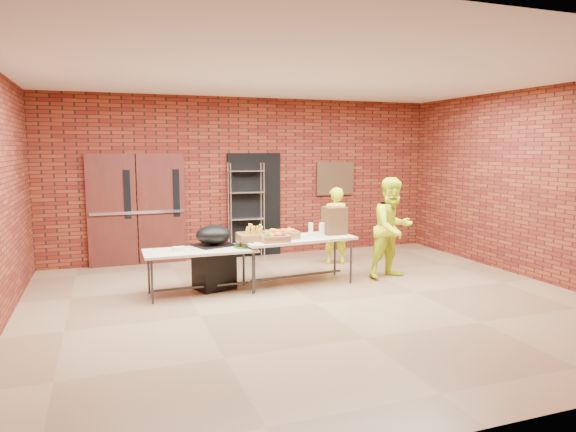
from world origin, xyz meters
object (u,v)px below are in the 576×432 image
at_px(table_right, 297,241).
at_px(table_left, 200,253).
at_px(volunteer_man, 393,228).
at_px(wire_rack, 246,211).
at_px(coffee_dispenser, 334,221).
at_px(covered_grill, 214,257).
at_px(volunteer_woman, 335,226).

bearing_deg(table_right, table_left, 177.62).
bearing_deg(table_right, volunteer_man, -12.28).
xyz_separation_m(wire_rack, table_right, (0.25, -2.19, -0.26)).
relative_size(coffee_dispenser, covered_grill, 0.46).
relative_size(wire_rack, table_right, 1.00).
distance_m(covered_grill, volunteer_woman, 2.70).
distance_m(wire_rack, table_right, 2.22).
bearing_deg(wire_rack, table_left, -116.21).
bearing_deg(volunteer_woman, wire_rack, -27.90).
height_order(volunteer_woman, volunteer_man, volunteer_man).
relative_size(table_left, covered_grill, 1.65).
relative_size(wire_rack, table_left, 1.14).
distance_m(table_left, covered_grill, 0.36).
distance_m(table_right, coffee_dispenser, 0.77).
distance_m(covered_grill, volunteer_man, 3.04).
relative_size(table_left, volunteer_man, 0.98).
relative_size(wire_rack, volunteer_man, 1.12).
xyz_separation_m(table_right, coffee_dispenser, (0.71, 0.10, 0.29)).
height_order(wire_rack, volunteer_man, wire_rack).
bearing_deg(coffee_dispenser, volunteer_woman, 64.18).
bearing_deg(coffee_dispenser, table_left, -175.25).
bearing_deg(volunteer_woman, coffee_dispenser, 74.37).
xyz_separation_m(table_left, covered_grill, (0.25, 0.22, -0.12)).
relative_size(table_left, coffee_dispenser, 3.62).
distance_m(wire_rack, covered_grill, 2.38).
bearing_deg(table_left, volunteer_woman, 23.14).
xyz_separation_m(wire_rack, volunteer_woman, (1.43, -1.12, -0.22)).
height_order(wire_rack, volunteer_woman, wire_rack).
relative_size(coffee_dispenser, volunteer_man, 0.27).
bearing_deg(table_left, covered_grill, 42.07).
bearing_deg(volunteer_man, coffee_dispenser, 151.40).
xyz_separation_m(wire_rack, table_left, (-1.34, -2.28, -0.33)).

